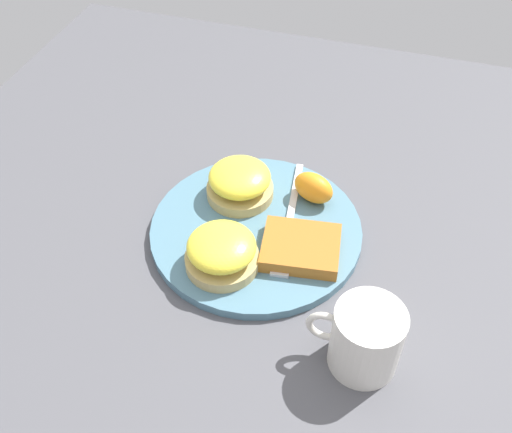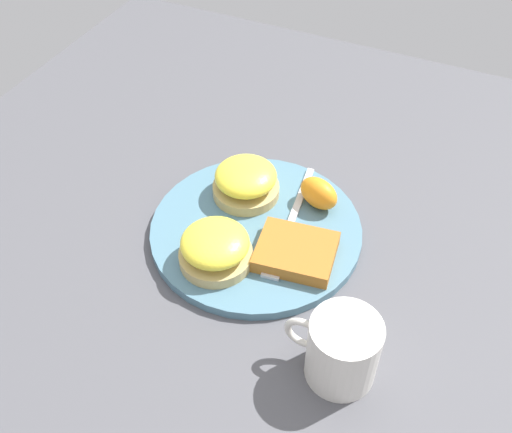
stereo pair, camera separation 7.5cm
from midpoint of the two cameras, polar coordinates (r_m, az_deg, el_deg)
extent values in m
plane|color=#4C4C51|center=(0.83, 2.57, -1.77)|extent=(1.10, 1.10, 0.00)
cylinder|color=slate|center=(0.82, 2.59, -1.44)|extent=(0.29, 0.29, 0.01)
cylinder|color=tan|center=(0.86, 1.52, 2.46)|extent=(0.10, 0.10, 0.02)
ellipsoid|color=yellow|center=(0.84, 1.56, 3.76)|extent=(0.09, 0.09, 0.04)
cylinder|color=tan|center=(0.77, -1.09, -3.95)|extent=(0.10, 0.10, 0.02)
ellipsoid|color=yellow|center=(0.75, -1.11, -2.66)|extent=(0.09, 0.09, 0.04)
cube|color=#A66323|center=(0.78, 6.56, -3.49)|extent=(0.11, 0.10, 0.02)
ellipsoid|color=orange|center=(0.84, 8.52, 2.09)|extent=(0.07, 0.05, 0.04)
cube|color=silver|center=(0.87, 6.81, 1.94)|extent=(0.02, 0.12, 0.00)
cube|color=silver|center=(0.77, 4.55, -4.78)|extent=(0.03, 0.05, 0.00)
cylinder|color=silver|center=(0.68, 11.49, -12.57)|extent=(0.08, 0.08, 0.09)
torus|color=silver|center=(0.68, 7.80, -11.12)|extent=(0.05, 0.01, 0.05)
camera|label=1|loc=(0.04, -87.35, 2.71)|focal=42.00mm
camera|label=2|loc=(0.04, 92.65, -2.71)|focal=42.00mm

